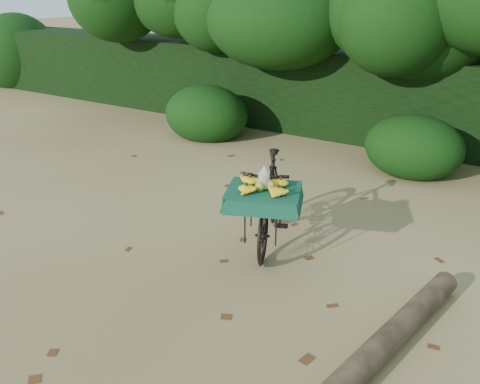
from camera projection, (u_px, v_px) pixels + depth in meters
The scene contains 7 objects.
ground at pixel (200, 251), 6.50m from camera, with size 80.00×80.00×0.00m, color tan.
vendor_bicycle at pixel (269, 200), 6.51m from camera, with size 1.36×2.04×1.18m.
fallen_log at pixel (368, 359), 4.45m from camera, with size 0.25×0.25×3.40m, color brown.
hedge_backdrop at pixel (371, 96), 11.07m from camera, with size 26.00×1.80×1.80m, color black.
tree_row at pixel (332, 45), 10.34m from camera, with size 14.50×2.00×4.00m, color black, non-canonical shape.
bush_clumps at pixel (359, 141), 9.43m from camera, with size 8.80×1.70×0.90m, color black, non-canonical shape.
leaf_litter at pixel (228, 231), 7.00m from camera, with size 7.00×7.30×0.01m, color #532E16, non-canonical shape.
Camera 1 is at (3.51, -4.54, 3.18)m, focal length 38.00 mm.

